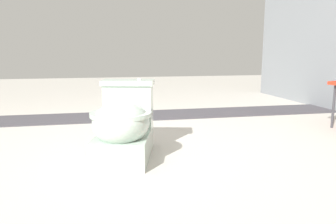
{
  "coord_description": "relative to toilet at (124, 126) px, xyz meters",
  "views": [
    {
      "loc": [
        2.21,
        -0.31,
        0.7
      ],
      "look_at": [
        0.07,
        0.15,
        0.3
      ],
      "focal_mm": 35.0,
      "sensor_mm": 36.0,
      "label": 1
    }
  ],
  "objects": [
    {
      "name": "ground_plane",
      "position": [
        -0.07,
        0.15,
        -0.22
      ],
      "size": [
        14.0,
        14.0,
        0.0
      ],
      "primitive_type": "plane",
      "color": "#B7B2A8"
    },
    {
      "name": "toilet",
      "position": [
        0.0,
        0.0,
        0.0
      ],
      "size": [
        0.7,
        0.52,
        0.52
      ],
      "rotation": [
        0.0,
        0.0,
        -0.25
      ],
      "color": "#B2C6B7",
      "rests_on": "ground"
    },
    {
      "name": "gravel_strip",
      "position": [
        -1.41,
        0.65,
        -0.21
      ],
      "size": [
        0.56,
        8.0,
        0.01
      ],
      "primitive_type": "cube",
      "color": "#423F44",
      "rests_on": "ground"
    }
  ]
}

